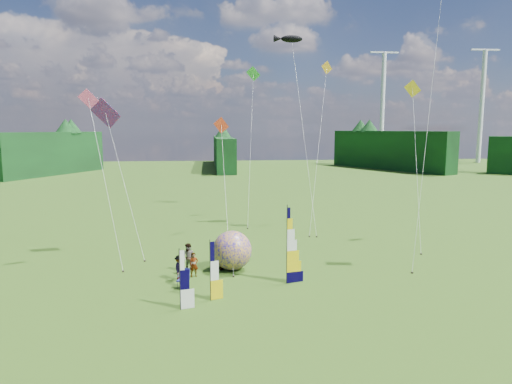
{
  "coord_description": "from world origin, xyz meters",
  "views": [
    {
      "loc": [
        -3.86,
        -22.77,
        9.25
      ],
      "look_at": [
        -1.0,
        4.0,
        5.5
      ],
      "focal_mm": 32.0,
      "sensor_mm": 36.0,
      "label": 1
    }
  ],
  "objects": [
    {
      "name": "spectator_b",
      "position": [
        -5.16,
        6.28,
        0.93
      ],
      "size": [
        1.0,
        0.87,
        1.87
      ],
      "primitive_type": "imported",
      "rotation": [
        0.0,
        0.0,
        -0.58
      ],
      "color": "#66594C",
      "rests_on": "ground"
    },
    {
      "name": "feather_banner_main",
      "position": [
        0.78,
        3.33,
        2.32
      ],
      "size": [
        1.25,
        0.39,
        4.64
      ],
      "primitive_type": null,
      "rotation": [
        0.0,
        0.0,
        0.24
      ],
      "color": "black",
      "rests_on": "ground"
    },
    {
      "name": "kite_parafoil",
      "position": [
        11.27,
        7.46,
        10.37
      ],
      "size": [
        10.5,
        11.66,
        20.74
      ],
      "primitive_type": null,
      "rotation": [
        0.0,
        0.0,
        -0.36
      ],
      "color": "#AD3A19",
      "rests_on": "ground"
    },
    {
      "name": "ground",
      "position": [
        0.0,
        0.0,
        0.0
      ],
      "size": [
        220.0,
        220.0,
        0.0
      ],
      "primitive_type": "plane",
      "color": "#345B11",
      "rests_on": "ground"
    },
    {
      "name": "small_kite_pink",
      "position": [
        -10.85,
        9.11,
        6.27
      ],
      "size": [
        6.5,
        8.17,
        12.55
      ],
      "primitive_type": null,
      "rotation": [
        0.0,
        0.0,
        0.19
      ],
      "color": "#F24C83",
      "rests_on": "ground"
    },
    {
      "name": "small_kite_green",
      "position": [
        0.56,
        23.68,
        8.3
      ],
      "size": [
        4.91,
        12.98,
        16.6
      ],
      "primitive_type": null,
      "rotation": [
        0.0,
        0.0,
        0.06
      ],
      "color": "green",
      "rests_on": "ground"
    },
    {
      "name": "small_kite_yellow",
      "position": [
        12.85,
        12.19,
        6.97
      ],
      "size": [
        4.97,
        10.02,
        13.93
      ],
      "primitive_type": null,
      "rotation": [
        0.0,
        0.0,
        -0.03
      ],
      "color": "yellow",
      "rests_on": "ground"
    },
    {
      "name": "spectator_d",
      "position": [
        -3.14,
        6.36,
        0.91
      ],
      "size": [
        1.13,
        0.96,
        1.83
      ],
      "primitive_type": "imported",
      "rotation": [
        0.0,
        0.0,
        2.56
      ],
      "color": "#66594C",
      "rests_on": "ground"
    },
    {
      "name": "side_banner_far",
      "position": [
        -5.35,
        -0.06,
        1.57
      ],
      "size": [
        0.93,
        0.33,
        3.13
      ],
      "primitive_type": null,
      "rotation": [
        0.0,
        0.0,
        0.25
      ],
      "color": "white",
      "rests_on": "ground"
    },
    {
      "name": "bol_inflatable",
      "position": [
        -2.33,
        6.41,
        1.3
      ],
      "size": [
        2.64,
        2.64,
        2.6
      ],
      "primitive_type": "sphere",
      "rotation": [
        0.0,
        0.0,
        -0.02
      ],
      "color": "#100792",
      "rests_on": "ground"
    },
    {
      "name": "spectator_a",
      "position": [
        -4.8,
        5.21,
        0.77
      ],
      "size": [
        0.63,
        0.48,
        1.54
      ],
      "primitive_type": "imported",
      "rotation": [
        0.0,
        0.0,
        0.22
      ],
      "color": "#66594C",
      "rests_on": "ground"
    },
    {
      "name": "small_kite_orange",
      "position": [
        6.45,
        18.87,
        8.17
      ],
      "size": [
        8.57,
        11.41,
        16.33
      ],
      "primitive_type": null,
      "rotation": [
        0.0,
        0.0,
        0.35
      ],
      "color": "gold",
      "rests_on": "ground"
    },
    {
      "name": "turbine_left",
      "position": [
        70.0,
        95.0,
        15.0
      ],
      "size": [
        8.0,
        1.2,
        30.0
      ],
      "primitive_type": null,
      "color": "silver",
      "rests_on": "ground"
    },
    {
      "name": "kite_rainbow_delta",
      "position": [
        -10.08,
        11.86,
        6.26
      ],
      "size": [
        9.69,
        11.55,
        12.53
      ],
      "primitive_type": null,
      "rotation": [
        0.0,
        0.0,
        -0.23
      ],
      "color": "red",
      "rests_on": "ground"
    },
    {
      "name": "turbine_right",
      "position": [
        45.0,
        102.0,
        15.0
      ],
      "size": [
        8.0,
        1.2,
        30.0
      ],
      "primitive_type": null,
      "color": "silver",
      "rests_on": "ground"
    },
    {
      "name": "small_kite_red",
      "position": [
        -2.44,
        15.18,
        5.4
      ],
      "size": [
        6.43,
        10.41,
        10.8
      ],
      "primitive_type": null,
      "rotation": [
        0.0,
        0.0,
        0.39
      ],
      "color": "red",
      "rests_on": "ground"
    },
    {
      "name": "side_banner_left",
      "position": [
        -3.79,
        1.06,
        1.63
      ],
      "size": [
        0.9,
        0.38,
        3.27
      ],
      "primitive_type": null,
      "rotation": [
        0.0,
        0.0,
        0.32
      ],
      "color": "yellow",
      "rests_on": "ground"
    },
    {
      "name": "camp_chair",
      "position": [
        -5.37,
        3.12,
        0.58
      ],
      "size": [
        0.84,
        0.84,
        1.15
      ],
      "primitive_type": null,
      "rotation": [
        0.0,
        0.0,
        -0.31
      ],
      "color": "navy",
      "rests_on": "ground"
    },
    {
      "name": "treeline_ring",
      "position": [
        0.0,
        0.0,
        4.0
      ],
      "size": [
        210.0,
        210.0,
        8.0
      ],
      "primitive_type": null,
      "color": "#104916",
      "rests_on": "ground"
    },
    {
      "name": "spectator_c",
      "position": [
        -5.68,
        4.68,
        0.78
      ],
      "size": [
        0.58,
        1.07,
        1.56
      ],
      "primitive_type": "imported",
      "rotation": [
        0.0,
        0.0,
        1.36
      ],
      "color": "#66594C",
      "rests_on": "ground"
    },
    {
      "name": "kite_whale",
      "position": [
        5.24,
        20.31,
        9.99
      ],
      "size": [
        5.47,
        14.45,
        19.99
      ],
      "primitive_type": null,
      "rotation": [
        0.0,
        0.0,
        0.17
      ],
      "color": "black",
      "rests_on": "ground"
    }
  ]
}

